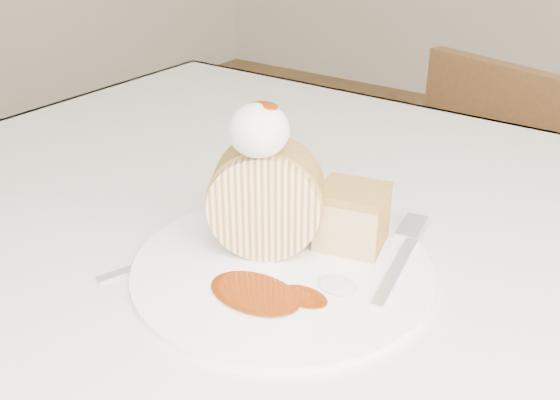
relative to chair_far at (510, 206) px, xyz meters
The scene contains 10 objects.
table 0.79m from the chair_far, 86.30° to the right, with size 1.40×0.90×0.75m.
chair_far is the anchor object (origin of this frame).
plate 0.93m from the chair_far, 90.59° to the right, with size 0.30×0.30×0.01m, color white.
roulade_slice 0.94m from the chair_far, 92.82° to the right, with size 0.11×0.11×0.06m, color beige.
cake_chunk 0.88m from the chair_far, 88.05° to the right, with size 0.07×0.06×0.06m, color #A87F3F.
whipped_cream 0.99m from the chair_far, 92.28° to the right, with size 0.06×0.06×0.05m, color white.
caramel_drizzle 1.00m from the chair_far, 92.15° to the right, with size 0.03×0.02×0.01m, color #682104.
caramel_pool 0.99m from the chair_far, 89.98° to the right, with size 0.09×0.06×0.00m, color #682104, non-canonical shape.
fork 0.89m from the chair_far, 83.76° to the right, with size 0.02×0.18×0.00m, color silver.
spoon 1.00m from the chair_far, 97.48° to the right, with size 0.02×0.15×0.00m, color silver.
Camera 1 is at (0.25, -0.35, 1.10)m, focal length 40.00 mm.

